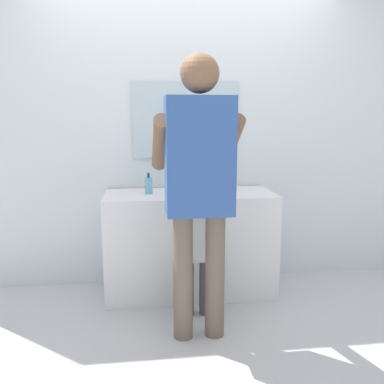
# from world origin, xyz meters

# --- Properties ---
(ground_plane) EXTENTS (14.00, 14.00, 0.00)m
(ground_plane) POSITION_xyz_m (0.00, 0.00, 0.00)
(ground_plane) COLOR silver
(back_wall) EXTENTS (4.40, 0.10, 2.70)m
(back_wall) POSITION_xyz_m (0.00, 0.62, 1.35)
(back_wall) COLOR silver
(back_wall) RESTS_ON ground
(vanity_cabinet) EXTENTS (1.35, 0.54, 0.83)m
(vanity_cabinet) POSITION_xyz_m (0.00, 0.30, 0.42)
(vanity_cabinet) COLOR white
(vanity_cabinet) RESTS_ON ground
(sink_basin) EXTENTS (0.33, 0.33, 0.11)m
(sink_basin) POSITION_xyz_m (0.00, 0.28, 0.89)
(sink_basin) COLOR white
(sink_basin) RESTS_ON vanity_cabinet
(faucet) EXTENTS (0.18, 0.14, 0.18)m
(faucet) POSITION_xyz_m (0.00, 0.48, 0.92)
(faucet) COLOR #B7BABF
(faucet) RESTS_ON vanity_cabinet
(toothbrush_cup) EXTENTS (0.07, 0.07, 0.21)m
(toothbrush_cup) POSITION_xyz_m (0.35, 0.34, 0.89)
(toothbrush_cup) COLOR silver
(toothbrush_cup) RESTS_ON vanity_cabinet
(soap_bottle) EXTENTS (0.06, 0.06, 0.16)m
(soap_bottle) POSITION_xyz_m (-0.32, 0.31, 0.90)
(soap_bottle) COLOR #66B2D1
(soap_bottle) RESTS_ON vanity_cabinet
(child_toddler) EXTENTS (0.28, 0.28, 0.91)m
(child_toddler) POSITION_xyz_m (0.00, -0.10, 0.55)
(child_toddler) COLOR #47474C
(child_toddler) RESTS_ON ground
(adult_parent) EXTENTS (0.56, 0.59, 1.81)m
(adult_parent) POSITION_xyz_m (-0.02, -0.39, 1.09)
(adult_parent) COLOR #6B5B4C
(adult_parent) RESTS_ON ground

